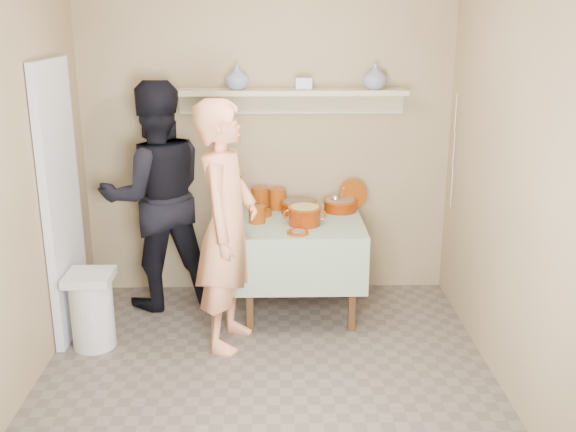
{
  "coord_description": "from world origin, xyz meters",
  "views": [
    {
      "loc": [
        0.05,
        -3.69,
        2.32
      ],
      "look_at": [
        0.15,
        0.75,
        0.95
      ],
      "focal_mm": 42.0,
      "sensor_mm": 36.0,
      "label": 1
    }
  ],
  "objects_px": {
    "person_helper": "(156,196)",
    "cazuela_rice": "(305,214)",
    "person_cook": "(227,226)",
    "serving_table": "(299,234)",
    "trash_bin": "(92,310)"
  },
  "relations": [
    {
      "from": "person_cook",
      "to": "cazuela_rice",
      "type": "height_order",
      "value": "person_cook"
    },
    {
      "from": "person_cook",
      "to": "cazuela_rice",
      "type": "relative_size",
      "value": 5.34
    },
    {
      "from": "serving_table",
      "to": "cazuela_rice",
      "type": "relative_size",
      "value": 2.95
    },
    {
      "from": "trash_bin",
      "to": "serving_table",
      "type": "bearing_deg",
      "value": 21.52
    },
    {
      "from": "cazuela_rice",
      "to": "person_helper",
      "type": "bearing_deg",
      "value": 165.29
    },
    {
      "from": "person_cook",
      "to": "trash_bin",
      "type": "bearing_deg",
      "value": 105.6
    },
    {
      "from": "trash_bin",
      "to": "person_cook",
      "type": "bearing_deg",
      "value": 2.74
    },
    {
      "from": "person_cook",
      "to": "serving_table",
      "type": "distance_m",
      "value": 0.79
    },
    {
      "from": "person_helper",
      "to": "serving_table",
      "type": "xyz_separation_m",
      "value": [
        1.13,
        -0.16,
        -0.26
      ]
    },
    {
      "from": "person_cook",
      "to": "person_helper",
      "type": "relative_size",
      "value": 0.97
    },
    {
      "from": "cazuela_rice",
      "to": "trash_bin",
      "type": "bearing_deg",
      "value": -163.61
    },
    {
      "from": "person_helper",
      "to": "serving_table",
      "type": "height_order",
      "value": "person_helper"
    },
    {
      "from": "person_helper",
      "to": "cazuela_rice",
      "type": "distance_m",
      "value": 1.2
    },
    {
      "from": "cazuela_rice",
      "to": "trash_bin",
      "type": "relative_size",
      "value": 0.59
    },
    {
      "from": "cazuela_rice",
      "to": "serving_table",
      "type": "bearing_deg",
      "value": 103.35
    }
  ]
}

